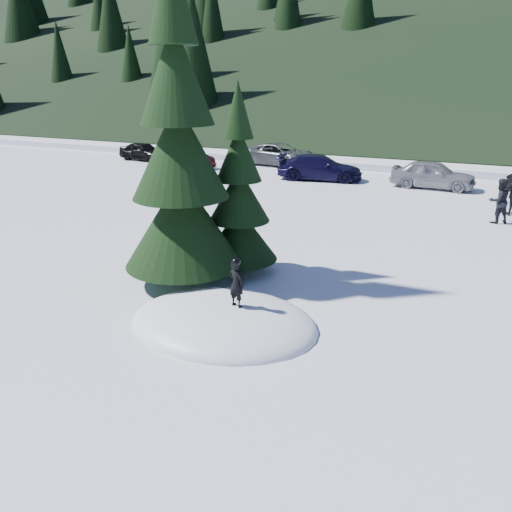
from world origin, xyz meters
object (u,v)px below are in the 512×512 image
at_px(spruce_tall, 180,163).
at_px(child_skier, 236,284).
at_px(car_2, 280,155).
at_px(car_0, 144,151).
at_px(car_1, 190,158).
at_px(car_4, 433,174).
at_px(spruce_short, 239,202).
at_px(adult_0, 499,201).
at_px(car_3, 320,168).

distance_m(spruce_tall, child_skier, 3.80).
distance_m(spruce_tall, car_2, 20.84).
distance_m(car_0, car_1, 4.70).
bearing_deg(car_4, car_2, 72.71).
distance_m(spruce_short, child_skier, 3.62).
bearing_deg(adult_0, car_0, -53.95).
bearing_deg(adult_0, car_4, -98.04).
relative_size(adult_0, car_2, 0.34).
xyz_separation_m(spruce_tall, child_skier, (2.50, -1.71, -2.29)).
height_order(car_2, car_3, car_2).
bearing_deg(adult_0, child_skier, 30.67).
bearing_deg(car_3, child_skier, -177.49).
bearing_deg(car_4, spruce_short, 168.30).
bearing_deg(spruce_tall, car_4, 74.19).
xyz_separation_m(spruce_tall, car_1, (-10.38, 16.82, -2.71)).
distance_m(car_2, car_4, 10.65).
bearing_deg(car_3, car_2, 36.88).
height_order(child_skier, car_4, child_skier).
bearing_deg(car_1, child_skier, -125.49).
xyz_separation_m(spruce_short, child_skier, (1.50, -3.11, -1.08)).
distance_m(spruce_tall, car_4, 17.29).
bearing_deg(spruce_short, car_2, 109.01).
xyz_separation_m(child_skier, car_3, (-3.91, 17.92, -0.33)).
relative_size(car_1, car_2, 0.71).
xyz_separation_m(adult_0, car_1, (-18.19, 6.35, -0.27)).
distance_m(adult_0, car_1, 19.27).
relative_size(car_2, car_3, 1.09).
height_order(spruce_tall, spruce_short, spruce_tall).
bearing_deg(car_0, car_3, -90.65).
bearing_deg(adult_0, car_1, -55.02).
height_order(spruce_tall, car_3, spruce_tall).
distance_m(adult_0, car_0, 23.95).
relative_size(child_skier, car_2, 0.21).
bearing_deg(car_3, adult_0, -131.71).
bearing_deg(car_1, car_4, -71.69).
bearing_deg(car_0, adult_0, -101.56).
height_order(adult_0, car_3, adult_0).
bearing_deg(car_2, spruce_short, -152.12).
relative_size(spruce_short, adult_0, 3.04).
height_order(spruce_tall, child_skier, spruce_tall).
distance_m(car_1, car_2, 5.90).
xyz_separation_m(car_2, car_3, (3.98, -3.75, -0.03)).
relative_size(adult_0, car_1, 0.48).
distance_m(spruce_tall, spruce_short, 2.11).
height_order(spruce_short, child_skier, spruce_short).
relative_size(spruce_tall, car_2, 1.66).
xyz_separation_m(child_skier, car_4, (2.16, 18.16, -0.30)).
relative_size(child_skier, car_0, 0.29).
height_order(spruce_tall, car_4, spruce_tall).
relative_size(spruce_short, car_0, 1.44).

